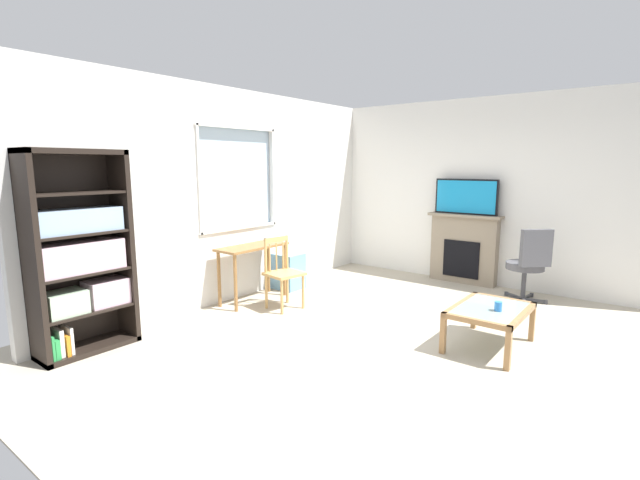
{
  "coord_description": "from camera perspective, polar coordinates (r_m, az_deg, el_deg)",
  "views": [
    {
      "loc": [
        -4.08,
        -2.23,
        1.8
      ],
      "look_at": [
        -0.17,
        0.82,
        0.97
      ],
      "focal_mm": 25.27,
      "sensor_mm": 36.0,
      "label": 1
    }
  ],
  "objects": [
    {
      "name": "bookshelf",
      "position": [
        4.87,
        -28.16,
        -1.96
      ],
      "size": [
        0.9,
        0.38,
        1.95
      ],
      "color": "black",
      "rests_on": "ground"
    },
    {
      "name": "coffee_table",
      "position": [
        4.82,
        20.74,
        -8.65
      ],
      "size": [
        0.91,
        0.65,
        0.41
      ],
      "color": "#8C9E99",
      "rests_on": "ground"
    },
    {
      "name": "tv",
      "position": [
        7.15,
        18.01,
        5.24
      ],
      "size": [
        0.06,
        0.94,
        0.53
      ],
      "color": "black",
      "rests_on": "fireplace"
    },
    {
      "name": "sippy_cup",
      "position": [
        4.71,
        21.64,
        -7.81
      ],
      "size": [
        0.07,
        0.07,
        0.09
      ],
      "primitive_type": "cylinder",
      "color": "#337FD6",
      "rests_on": "coffee_table"
    },
    {
      "name": "wooden_chair",
      "position": [
        5.71,
        -4.76,
        -4.09
      ],
      "size": [
        0.48,
        0.46,
        0.9
      ],
      "color": "tan",
      "rests_on": "ground"
    },
    {
      "name": "ground",
      "position": [
        4.99,
        8.86,
        -11.91
      ],
      "size": [
        6.47,
        5.82,
        0.02
      ],
      "primitive_type": "cube",
      "color": "#B2A893"
    },
    {
      "name": "wall_back_with_window",
      "position": [
        6.19,
        -10.75,
        5.32
      ],
      "size": [
        5.47,
        0.15,
        2.78
      ],
      "color": "silver",
      "rests_on": "ground"
    },
    {
      "name": "wall_right",
      "position": [
        7.24,
        20.04,
        5.68
      ],
      "size": [
        0.12,
        5.02,
        2.78
      ],
      "primitive_type": "cube",
      "color": "silver",
      "rests_on": "ground"
    },
    {
      "name": "plastic_drawer_unit",
      "position": [
        6.65,
        -4.07,
        -3.93
      ],
      "size": [
        0.35,
        0.4,
        0.52
      ],
      "primitive_type": "cube",
      "color": "#72ADDB",
      "rests_on": "ground"
    },
    {
      "name": "fireplace",
      "position": [
        7.26,
        17.74,
        -1.01
      ],
      "size": [
        0.26,
        1.1,
        1.06
      ],
      "color": "gray",
      "rests_on": "ground"
    },
    {
      "name": "office_chair",
      "position": [
        6.48,
        24.95,
        -2.51
      ],
      "size": [
        0.63,
        0.6,
        1.0
      ],
      "color": "#4C4C51",
      "rests_on": "ground"
    },
    {
      "name": "desk_under_window",
      "position": [
        6.02,
        -8.53,
        -1.94
      ],
      "size": [
        0.99,
        0.41,
        0.75
      ],
      "color": "olive",
      "rests_on": "ground"
    }
  ]
}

